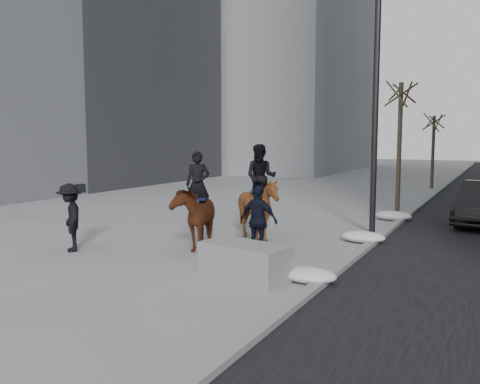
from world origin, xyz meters
The scene contains 12 objects.
ground centered at (0.00, 0.00, 0.00)m, with size 120.00×120.00×0.00m, color gray.
curb centered at (3.00, 10.00, 0.06)m, with size 0.25×90.00×0.12m, color gray.
building_left centered at (-19.00, 10.00, 10.00)m, with size 12.00×26.00×20.00m, color #595960.
planter centered at (1.45, -1.34, 0.37)m, with size 1.84×0.92×0.74m, color gray.
tree_near centered at (2.40, 10.10, 2.80)m, with size 1.20×1.20×5.61m, color #3B2B23, non-canonical shape.
tree_far centered at (2.40, 20.52, 2.31)m, with size 1.20×1.20×4.62m, color #3C3223, non-canonical shape.
mounted_left centered at (-1.03, 0.64, 0.96)m, with size 1.54×2.18×2.57m.
mounted_right centered at (-0.04, 2.44, 1.10)m, with size 1.80×1.93×2.73m.
feeder centered at (0.79, 0.69, 0.88)m, with size 1.06×0.90×1.75m.
camera_crew centered at (-3.70, -1.12, 0.89)m, with size 1.29×1.23×1.75m.
lamppost centered at (2.60, 4.85, 4.99)m, with size 0.25×1.51×9.09m.
snow_piles centered at (2.70, 3.74, 0.16)m, with size 1.27×9.52×0.32m.
Camera 1 is at (6.12, -10.50, 2.92)m, focal length 38.00 mm.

